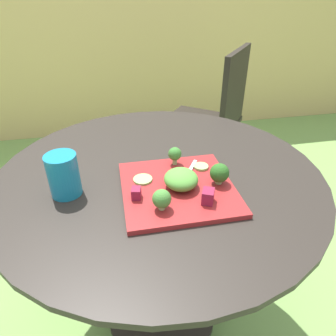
# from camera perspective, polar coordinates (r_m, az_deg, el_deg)

# --- Properties ---
(ground_plane) EXTENTS (12.00, 12.00, 0.00)m
(ground_plane) POSITION_cam_1_polar(r_m,az_deg,el_deg) (1.44, -1.17, -25.57)
(ground_plane) COLOR #70994C
(bamboo_fence) EXTENTS (8.00, 0.08, 1.36)m
(bamboo_fence) POSITION_cam_1_polar(r_m,az_deg,el_deg) (2.74, -8.98, 20.32)
(bamboo_fence) COLOR tan
(bamboo_fence) RESTS_ON ground_plane
(patio_table) EXTENTS (0.97, 0.97, 0.72)m
(patio_table) POSITION_cam_1_polar(r_m,az_deg,el_deg) (1.06, -1.46, -11.38)
(patio_table) COLOR #28231E
(patio_table) RESTS_ON ground_plane
(patio_chair) EXTENTS (0.62, 0.62, 0.90)m
(patio_chair) POSITION_cam_1_polar(r_m,az_deg,el_deg) (1.89, 8.58, 10.17)
(patio_chair) COLOR black
(patio_chair) RESTS_ON ground_plane
(salad_plate) EXTENTS (0.30, 0.30, 0.01)m
(salad_plate) POSITION_cam_1_polar(r_m,az_deg,el_deg) (0.83, 1.84, -3.77)
(salad_plate) COLOR maroon
(salad_plate) RESTS_ON patio_table
(drinking_glass) EXTENTS (0.08, 0.08, 0.12)m
(drinking_glass) POSITION_cam_1_polar(r_m,az_deg,el_deg) (0.84, -18.87, -1.60)
(drinking_glass) COLOR teal
(drinking_glass) RESTS_ON patio_table
(fork) EXTENTS (0.09, 0.14, 0.00)m
(fork) POSITION_cam_1_polar(r_m,az_deg,el_deg) (0.86, 3.51, -1.57)
(fork) COLOR silver
(fork) RESTS_ON salad_plate
(lettuce_mound) EXTENTS (0.09, 0.10, 0.05)m
(lettuce_mound) POSITION_cam_1_polar(r_m,az_deg,el_deg) (0.81, 2.45, -2.09)
(lettuce_mound) COLOR #519338
(lettuce_mound) RESTS_ON salad_plate
(broccoli_floret_0) EXTENTS (0.04, 0.04, 0.05)m
(broccoli_floret_0) POSITION_cam_1_polar(r_m,az_deg,el_deg) (0.91, 1.29, 2.59)
(broccoli_floret_0) COLOR #99B770
(broccoli_floret_0) RESTS_ON salad_plate
(broccoli_floret_1) EXTENTS (0.05, 0.05, 0.06)m
(broccoli_floret_1) POSITION_cam_1_polar(r_m,az_deg,el_deg) (0.83, 9.60, -0.95)
(broccoli_floret_1) COLOR #99B770
(broccoli_floret_1) RESTS_ON salad_plate
(broccoli_floret_2) EXTENTS (0.05, 0.05, 0.05)m
(broccoli_floret_2) POSITION_cam_1_polar(r_m,az_deg,el_deg) (0.73, -1.18, -5.81)
(broccoli_floret_2) COLOR #99B770
(broccoli_floret_2) RESTS_ON salad_plate
(cucumber_slice_0) EXTENTS (0.04, 0.04, 0.01)m
(cucumber_slice_0) POSITION_cam_1_polar(r_m,az_deg,el_deg) (0.91, 6.19, 0.27)
(cucumber_slice_0) COLOR #8EB766
(cucumber_slice_0) RESTS_ON salad_plate
(cucumber_slice_1) EXTENTS (0.05, 0.05, 0.01)m
(cucumber_slice_1) POSITION_cam_1_polar(r_m,az_deg,el_deg) (0.85, -4.74, -2.13)
(cucumber_slice_1) COLOR #8EB766
(cucumber_slice_1) RESTS_ON salad_plate
(beet_chunk_0) EXTENTS (0.04, 0.04, 0.04)m
(beet_chunk_0) POSITION_cam_1_polar(r_m,az_deg,el_deg) (0.77, 7.49, -5.28)
(beet_chunk_0) COLOR maroon
(beet_chunk_0) RESTS_ON salad_plate
(beet_chunk_1) EXTENTS (0.03, 0.03, 0.03)m
(beet_chunk_1) POSITION_cam_1_polar(r_m,az_deg,el_deg) (0.78, -5.96, -4.72)
(beet_chunk_1) COLOR maroon
(beet_chunk_1) RESTS_ON salad_plate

